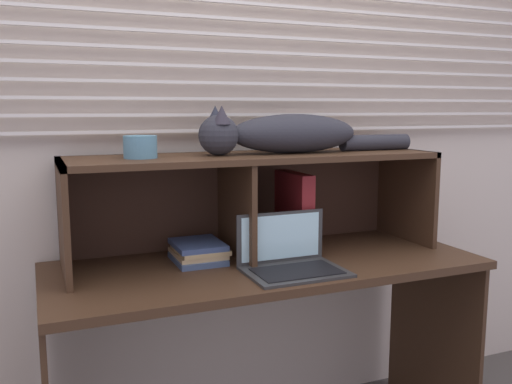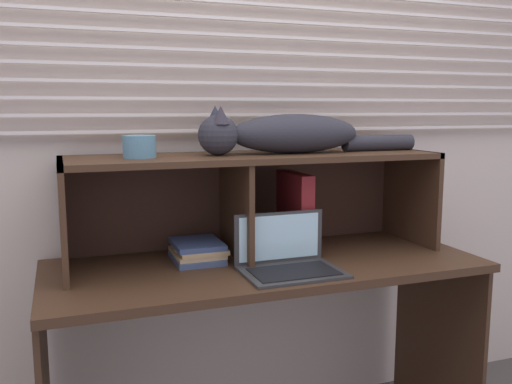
# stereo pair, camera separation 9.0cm
# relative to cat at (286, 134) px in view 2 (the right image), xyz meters

# --- Properties ---
(back_panel_with_blinds) EXTENTS (4.40, 0.08, 2.50)m
(back_panel_with_blinds) POSITION_rel_cat_xyz_m (-0.12, 0.24, 0.04)
(back_panel_with_blinds) COLOR beige
(back_panel_with_blinds) RESTS_ON ground
(desk) EXTENTS (1.56, 0.62, 0.77)m
(desk) POSITION_rel_cat_xyz_m (-0.12, -0.11, -0.60)
(desk) COLOR #402819
(desk) RESTS_ON ground
(hutch_shelf_unit) EXTENTS (1.39, 0.39, 0.38)m
(hutch_shelf_unit) POSITION_rel_cat_xyz_m (-0.13, 0.03, -0.18)
(hutch_shelf_unit) COLOR #402819
(hutch_shelf_unit) RESTS_ON desk
(cat) EXTENTS (0.89, 0.18, 0.18)m
(cat) POSITION_rel_cat_xyz_m (0.00, 0.00, 0.00)
(cat) COLOR #2C2C32
(cat) RESTS_ON hutch_shelf_unit
(laptop) EXTENTS (0.33, 0.24, 0.19)m
(laptop) POSITION_rel_cat_xyz_m (-0.09, -0.23, -0.42)
(laptop) COLOR #313131
(laptop) RESTS_ON desk
(binder_upright) EXTENTS (0.05, 0.24, 0.31)m
(binder_upright) POSITION_rel_cat_xyz_m (0.04, -0.00, -0.30)
(binder_upright) COLOR maroon
(binder_upright) RESTS_ON desk
(book_stack) EXTENTS (0.18, 0.22, 0.07)m
(book_stack) POSITION_rel_cat_xyz_m (-0.35, 0.00, -0.42)
(book_stack) COLOR #3D5072
(book_stack) RESTS_ON desk
(small_basket) EXTENTS (0.11, 0.11, 0.08)m
(small_basket) POSITION_rel_cat_xyz_m (-0.55, -0.00, -0.03)
(small_basket) COLOR teal
(small_basket) RESTS_ON hutch_shelf_unit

